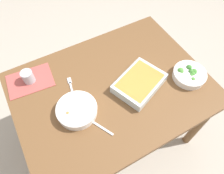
% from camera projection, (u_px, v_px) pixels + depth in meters
% --- Properties ---
extents(ground_plane, '(6.00, 6.00, 0.00)m').
position_uv_depth(ground_plane, '(112.00, 132.00, 1.93)').
color(ground_plane, '#B2A899').
extents(dining_table, '(1.20, 0.90, 0.74)m').
position_uv_depth(dining_table, '(112.00, 95.00, 1.39)').
color(dining_table, brown).
rests_on(dining_table, ground_plane).
extents(placemat, '(0.30, 0.22, 0.00)m').
position_uv_depth(placemat, '(30.00, 81.00, 1.34)').
color(placemat, '#B24C47').
rests_on(placemat, dining_table).
extents(stew_bowl, '(0.23, 0.23, 0.06)m').
position_uv_depth(stew_bowl, '(77.00, 110.00, 1.19)').
color(stew_bowl, white).
rests_on(stew_bowl, dining_table).
extents(broccoli_bowl, '(0.21, 0.21, 0.07)m').
position_uv_depth(broccoli_bowl, '(189.00, 74.00, 1.33)').
color(broccoli_bowl, white).
rests_on(broccoli_bowl, dining_table).
extents(baking_dish, '(0.36, 0.31, 0.06)m').
position_uv_depth(baking_dish, '(139.00, 83.00, 1.29)').
color(baking_dish, silver).
rests_on(baking_dish, dining_table).
extents(drink_cup, '(0.07, 0.07, 0.08)m').
position_uv_depth(drink_cup, '(28.00, 77.00, 1.31)').
color(drink_cup, '#B2BCC6').
rests_on(drink_cup, dining_table).
extents(spoon_by_stew, '(0.10, 0.16, 0.01)m').
position_uv_depth(spoon_by_stew, '(96.00, 124.00, 1.18)').
color(spoon_by_stew, silver).
rests_on(spoon_by_stew, dining_table).
extents(fork_on_table, '(0.05, 0.18, 0.01)m').
position_uv_depth(fork_on_table, '(71.00, 87.00, 1.31)').
color(fork_on_table, silver).
rests_on(fork_on_table, dining_table).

